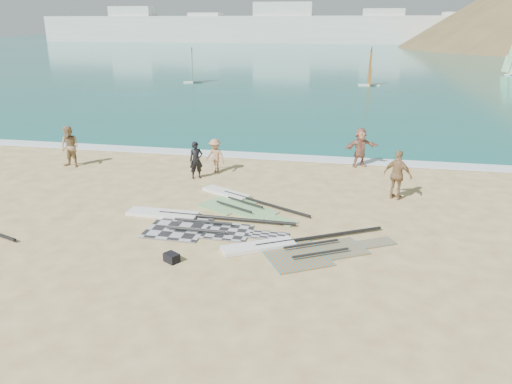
% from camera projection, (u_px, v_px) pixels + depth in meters
% --- Properties ---
extents(ground, '(300.00, 300.00, 0.00)m').
position_uv_depth(ground, '(178.00, 268.00, 13.87)').
color(ground, '#E0C683').
rests_on(ground, ground).
extents(sea, '(300.00, 240.00, 0.06)m').
position_uv_depth(sea, '(345.00, 46.00, 136.14)').
color(sea, '#0D5B56').
rests_on(sea, ground).
extents(surf_line, '(300.00, 1.20, 0.04)m').
position_uv_depth(surf_line, '(262.00, 157.00, 25.26)').
color(surf_line, white).
rests_on(surf_line, ground).
extents(far_town, '(160.00, 8.00, 12.00)m').
position_uv_depth(far_town, '(297.00, 28.00, 154.36)').
color(far_town, white).
rests_on(far_town, ground).
extents(rig_grey, '(6.03, 2.41, 0.20)m').
position_uv_depth(rig_grey, '(190.00, 222.00, 16.92)').
color(rig_grey, black).
rests_on(rig_grey, ground).
extents(rig_green, '(4.63, 3.58, 0.20)m').
position_uv_depth(rig_green, '(238.00, 202.00, 18.83)').
color(rig_green, green).
rests_on(rig_green, ground).
extents(rig_orange, '(5.26, 3.73, 0.20)m').
position_uv_depth(rig_orange, '(297.00, 248.00, 14.99)').
color(rig_orange, '#D65B07').
rests_on(rig_orange, ground).
extents(gear_bag_far, '(0.52, 0.48, 0.26)m').
position_uv_depth(gear_bag_far, '(172.00, 258.00, 14.21)').
color(gear_bag_far, black).
rests_on(gear_bag_far, ground).
extents(person_wetsuit, '(0.71, 0.63, 1.63)m').
position_uv_depth(person_wetsuit, '(196.00, 160.00, 21.57)').
color(person_wetsuit, black).
rests_on(person_wetsuit, ground).
extents(beachgoer_left, '(1.05, 0.88, 1.94)m').
position_uv_depth(beachgoer_left, '(70.00, 147.00, 23.22)').
color(beachgoer_left, '#997953').
rests_on(beachgoer_left, ground).
extents(beachgoer_mid, '(1.13, 0.88, 1.54)m').
position_uv_depth(beachgoer_mid, '(215.00, 156.00, 22.44)').
color(beachgoer_mid, '#AD7E58').
rests_on(beachgoer_mid, ground).
extents(beachgoer_back, '(1.21, 0.94, 1.92)m').
position_uv_depth(beachgoer_back, '(398.00, 175.00, 18.98)').
color(beachgoer_back, '#977148').
rests_on(beachgoer_back, ground).
extents(beachgoer_right, '(1.76, 1.33, 1.85)m').
position_uv_depth(beachgoer_right, '(360.00, 147.00, 23.30)').
color(beachgoer_right, '#A56C56').
rests_on(beachgoer_right, ground).
extents(windsurfer_left, '(2.19, 2.45, 3.84)m').
position_uv_depth(windsurfer_left, '(193.00, 72.00, 55.03)').
color(windsurfer_left, white).
rests_on(windsurfer_left, ground).
extents(windsurfer_centre, '(2.27, 2.70, 4.04)m').
position_uv_depth(windsurfer_centre, '(370.00, 74.00, 52.55)').
color(windsurfer_centre, white).
rests_on(windsurfer_centre, ground).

